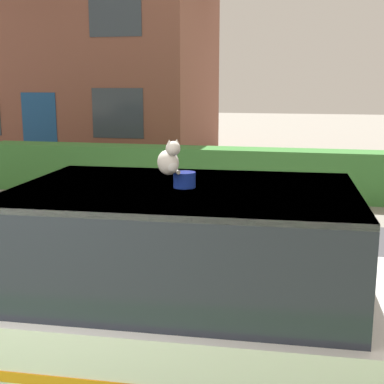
# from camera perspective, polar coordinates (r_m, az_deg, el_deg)

# --- Properties ---
(road_strip) EXTENTS (28.00, 6.73, 0.01)m
(road_strip) POSITION_cam_1_polar(r_m,az_deg,el_deg) (6.46, -6.39, -9.99)
(road_strip) COLOR #424247
(road_strip) RESTS_ON ground
(garden_hedge) EXTENTS (11.80, 0.74, 1.02)m
(garden_hedge) POSITION_cam_1_polar(r_m,az_deg,el_deg) (11.22, 6.35, 2.00)
(garden_hedge) COLOR #3D7F38
(garden_hedge) RESTS_ON ground
(police_car) EXTENTS (4.45, 1.95, 1.76)m
(police_car) POSITION_cam_1_polar(r_m,az_deg,el_deg) (4.04, -3.52, -11.47)
(police_car) COLOR black
(police_car) RESTS_ON road_strip
(cat) EXTENTS (0.23, 0.29, 0.25)m
(cat) POSITION_cam_1_polar(r_m,az_deg,el_deg) (3.59, -2.44, 3.40)
(cat) COLOR silver
(cat) RESTS_ON police_car
(house_left) EXTENTS (7.86, 6.32, 7.31)m
(house_left) POSITION_cam_1_polar(r_m,az_deg,el_deg) (17.85, -11.16, 15.77)
(house_left) COLOR brown
(house_left) RESTS_ON ground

